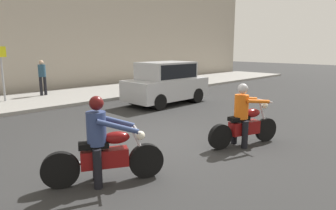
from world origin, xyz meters
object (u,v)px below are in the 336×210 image
Objects in this scene: motorcycle_with_rider_denim_blue at (103,148)px; street_sign_post at (2,68)px; parked_hatchback_silver at (166,82)px; pedestrian_bystander at (42,75)px; motorcycle_with_rider_orange_stripe at (244,120)px.

motorcycle_with_rider_denim_blue is 0.84× the size of street_sign_post.
parked_hatchback_silver is 1.58× the size of street_sign_post.
motorcycle_with_rider_denim_blue is at bearing -106.93° from pedestrian_bystander.
parked_hatchback_silver is 6.10m from pedestrian_bystander.
street_sign_post is at bearing 135.92° from parked_hatchback_silver.
street_sign_post reaches higher than parked_hatchback_silver.
motorcycle_with_rider_denim_blue is 3.68m from motorcycle_with_rider_orange_stripe.
motorcycle_with_rider_orange_stripe is (3.63, -0.66, -0.01)m from motorcycle_with_rider_denim_blue.
pedestrian_bystander is (3.01, 9.87, 0.47)m from motorcycle_with_rider_denim_blue.
motorcycle_with_rider_orange_stripe is 10.56m from pedestrian_bystander.
parked_hatchback_silver is (6.16, 4.66, 0.28)m from motorcycle_with_rider_denim_blue.
street_sign_post is at bearing 103.55° from motorcycle_with_rider_orange_stripe.
street_sign_post is (-2.44, 10.14, 0.93)m from motorcycle_with_rider_orange_stripe.
street_sign_post reaches higher than motorcycle_with_rider_denim_blue.
motorcycle_with_rider_denim_blue is at bearing 169.74° from motorcycle_with_rider_orange_stripe.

